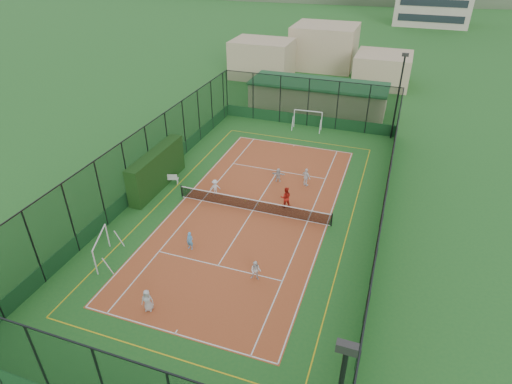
% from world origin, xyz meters
% --- Properties ---
extents(ground, '(300.00, 300.00, 0.00)m').
position_xyz_m(ground, '(0.00, 0.00, 0.00)').
color(ground, '#216125').
rests_on(ground, ground).
extents(court_slab, '(11.17, 23.97, 0.01)m').
position_xyz_m(court_slab, '(0.00, 0.00, 0.01)').
color(court_slab, '#A24524').
rests_on(court_slab, ground).
extents(tennis_net, '(11.67, 0.12, 1.06)m').
position_xyz_m(tennis_net, '(0.00, 0.00, 0.53)').
color(tennis_net, black).
rests_on(tennis_net, ground).
extents(perimeter_fence, '(18.12, 34.12, 5.00)m').
position_xyz_m(perimeter_fence, '(0.00, 0.00, 2.50)').
color(perimeter_fence, black).
rests_on(perimeter_fence, ground).
extents(floodlight_ne, '(0.60, 0.26, 8.25)m').
position_xyz_m(floodlight_ne, '(8.60, 16.60, 4.12)').
color(floodlight_ne, black).
rests_on(floodlight_ne, ground).
extents(clubhouse, '(15.20, 7.20, 3.15)m').
position_xyz_m(clubhouse, '(0.00, 22.00, 1.57)').
color(clubhouse, tan).
rests_on(clubhouse, ground).
extents(hedge_left, '(1.05, 6.98, 3.06)m').
position_xyz_m(hedge_left, '(-8.30, 0.84, 1.53)').
color(hedge_left, black).
rests_on(hedge_left, ground).
extents(white_bench, '(1.69, 0.92, 0.92)m').
position_xyz_m(white_bench, '(-7.80, 1.54, 0.46)').
color(white_bench, white).
rests_on(white_bench, ground).
extents(futsal_goal_near, '(2.85, 1.70, 1.77)m').
position_xyz_m(futsal_goal_near, '(-6.95, -8.22, 0.88)').
color(futsal_goal_near, white).
rests_on(futsal_goal_near, ground).
extents(futsal_goal_far, '(2.98, 0.98, 1.90)m').
position_xyz_m(futsal_goal_far, '(0.23, 16.24, 0.95)').
color(futsal_goal_far, white).
rests_on(futsal_goal_far, ground).
extents(child_near_left, '(0.76, 0.60, 1.37)m').
position_xyz_m(child_near_left, '(-2.11, -10.90, 0.69)').
color(child_near_left, silver).
rests_on(child_near_left, court_slab).
extents(child_near_mid, '(0.48, 0.33, 1.26)m').
position_xyz_m(child_near_mid, '(-2.33, -5.45, 0.64)').
color(child_near_mid, '#4D9CDA').
rests_on(child_near_mid, court_slab).
extents(child_near_right, '(0.67, 0.54, 1.30)m').
position_xyz_m(child_near_right, '(2.58, -6.74, 0.66)').
color(child_near_right, white).
rests_on(child_near_right, court_slab).
extents(child_far_left, '(0.94, 0.77, 1.27)m').
position_xyz_m(child_far_left, '(-3.51, 1.20, 0.64)').
color(child_far_left, silver).
rests_on(child_far_left, court_slab).
extents(child_far_right, '(0.96, 0.79, 1.54)m').
position_xyz_m(child_far_right, '(2.82, 4.79, 0.78)').
color(child_far_right, white).
rests_on(child_far_right, court_slab).
extents(child_far_back, '(1.13, 0.48, 1.18)m').
position_xyz_m(child_far_back, '(0.53, 4.72, 0.60)').
color(child_far_back, silver).
rests_on(child_far_back, court_slab).
extents(coach, '(0.96, 0.84, 1.66)m').
position_xyz_m(coach, '(2.12, 1.27, 0.84)').
color(coach, red).
rests_on(coach, court_slab).
extents(tennis_balls, '(4.15, 0.97, 0.07)m').
position_xyz_m(tennis_balls, '(-0.43, 1.01, 0.04)').
color(tennis_balls, '#CCE033').
rests_on(tennis_balls, court_slab).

